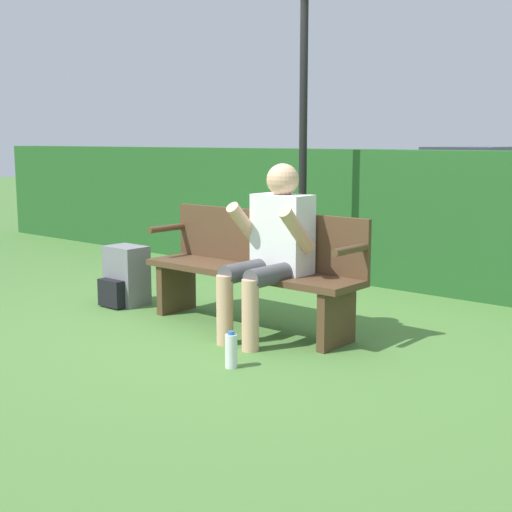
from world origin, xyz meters
TOP-DOWN VIEW (x-y plane):
  - ground_plane at (0.00, 0.00)m, footprint 40.00×40.00m
  - hedge_back at (0.00, 2.01)m, footprint 12.00×0.39m
  - park_bench at (0.00, 0.06)m, footprint 1.73×0.40m
  - person_seated at (0.27, -0.07)m, footprint 0.53×0.63m
  - backpack at (-1.23, -0.11)m, footprint 0.32×0.32m
  - water_bottle at (0.51, -0.75)m, footprint 0.07×0.07m
  - signpost at (-0.53, 1.32)m, footprint 0.36×0.09m
  - parked_car at (-3.01, 10.48)m, footprint 2.02×4.62m

SIDE VIEW (x-z plane):
  - ground_plane at x=0.00m, z-range 0.00..0.00m
  - water_bottle at x=0.51m, z-range -0.01..0.21m
  - backpack at x=-1.23m, z-range -0.01..0.47m
  - park_bench at x=0.00m, z-range 0.02..0.85m
  - parked_car at x=-3.01m, z-range -0.02..1.16m
  - hedge_back at x=0.00m, z-range 0.00..1.23m
  - person_seated at x=0.27m, z-range 0.06..1.23m
  - signpost at x=-0.53m, z-range 0.19..3.10m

